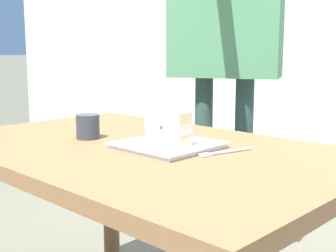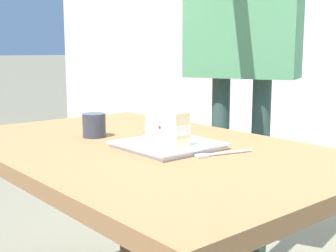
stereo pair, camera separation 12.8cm
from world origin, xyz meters
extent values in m
cylinder|color=olive|center=(0.56, -0.33, 0.33)|extent=(0.07, 0.07, 0.66)
cube|color=olive|center=(0.00, 0.00, 0.68)|extent=(1.24, 0.79, 0.04)
cube|color=white|center=(-0.08, -0.03, 0.70)|extent=(0.24, 0.24, 0.01)
cube|color=white|center=(-0.08, -0.03, 0.71)|extent=(0.25, 0.25, 0.00)
cube|color=beige|center=(-0.10, -0.01, 0.73)|extent=(0.13, 0.05, 0.03)
cube|color=white|center=(-0.10, -0.01, 0.76)|extent=(0.13, 0.05, 0.03)
sphere|color=red|center=(-0.10, 0.01, 0.76)|extent=(0.01, 0.01, 0.01)
sphere|color=red|center=(-0.09, -0.04, 0.75)|extent=(0.01, 0.01, 0.01)
sphere|color=red|center=(-0.14, -0.04, 0.76)|extent=(0.02, 0.02, 0.02)
cube|color=beige|center=(-0.10, -0.01, 0.79)|extent=(0.13, 0.05, 0.03)
cube|color=white|center=(-0.10, -0.01, 0.81)|extent=(0.13, 0.05, 0.00)
cylinder|color=silver|center=(-0.25, -0.11, 0.70)|extent=(0.04, 0.14, 0.01)
cube|color=silver|center=(-0.23, -0.02, 0.70)|extent=(0.03, 0.04, 0.01)
cylinder|color=#333842|center=(0.19, 0.04, 0.73)|extent=(0.07, 0.07, 0.08)
cylinder|color=black|center=(0.19, 0.04, 0.77)|extent=(0.06, 0.06, 0.00)
cylinder|color=#334B43|center=(0.30, -0.66, 0.43)|extent=(0.08, 0.08, 0.86)
cylinder|color=#334B43|center=(0.14, -0.73, 0.43)|extent=(0.08, 0.08, 0.86)
cube|color=#4C895B|center=(0.22, -0.70, 1.16)|extent=(0.50, 0.37, 0.61)
cube|color=silver|center=(1.14, -3.61, 1.36)|extent=(5.43, 3.65, 2.72)
camera|label=1|loc=(-0.96, 0.88, 0.97)|focal=48.72mm
camera|label=2|loc=(-1.05, 0.79, 0.97)|focal=48.72mm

